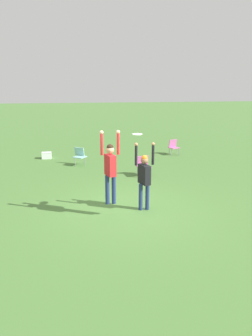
# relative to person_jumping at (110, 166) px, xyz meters

# --- Properties ---
(ground_plane) EXTENTS (120.00, 120.00, 0.00)m
(ground_plane) POSITION_rel_person_jumping_xyz_m (0.53, 0.35, -1.50)
(ground_plane) COLOR #4C7A38
(person_jumping) EXTENTS (0.56, 0.45, 2.12)m
(person_jumping) POSITION_rel_person_jumping_xyz_m (0.00, 0.00, 0.00)
(person_jumping) COLOR navy
(person_jumping) RESTS_ON ground_plane
(person_defending) EXTENTS (0.61, 0.50, 2.08)m
(person_defending) POSITION_rel_person_jumping_xyz_m (1.06, 0.31, -0.41)
(person_defending) COLOR navy
(person_defending) RESTS_ON ground_plane
(frisbee) EXTENTS (0.27, 0.27, 0.02)m
(frisbee) POSITION_rel_person_jumping_xyz_m (0.76, -0.04, 0.87)
(frisbee) COLOR white
(camping_chair_0) EXTENTS (0.61, 0.66, 0.81)m
(camping_chair_0) POSITION_rel_person_jumping_xyz_m (4.47, 7.96, -1.04)
(camping_chair_0) COLOR gray
(camping_chair_0) RESTS_ON ground_plane
(camping_chair_1) EXTENTS (0.71, 0.78, 0.81)m
(camping_chair_1) POSITION_rel_person_jumping_xyz_m (-0.65, 6.42, -1.02)
(camping_chair_1) COLOR gray
(camping_chair_1) RESTS_ON ground_plane
(camping_chair_2) EXTENTS (0.58, 0.61, 0.81)m
(camping_chair_2) POSITION_rel_person_jumping_xyz_m (1.90, 4.08, -1.02)
(camping_chair_2) COLOR gray
(camping_chair_2) RESTS_ON ground_plane
(cooler_box) EXTENTS (0.49, 0.39, 0.33)m
(cooler_box) POSITION_rel_person_jumping_xyz_m (-2.28, 8.10, -1.34)
(cooler_box) COLOR white
(cooler_box) RESTS_ON ground_plane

